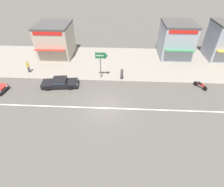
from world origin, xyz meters
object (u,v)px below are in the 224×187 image
(sedan_black_0, at_px, (60,83))
(pedestrian_mid_kerb, at_px, (122,73))
(motorcycle_1, at_px, (201,85))
(pedestrian_near_clock, at_px, (28,66))
(arrow_signboard, at_px, (105,57))
(shopfront_far_kios, at_px, (176,40))
(shopfront_corner_warung, at_px, (56,40))

(sedan_black_0, distance_m, pedestrian_mid_kerb, 7.60)
(motorcycle_1, bearing_deg, pedestrian_near_clock, 173.90)
(motorcycle_1, height_order, arrow_signboard, arrow_signboard)
(sedan_black_0, height_order, arrow_signboard, arrow_signboard)
(pedestrian_near_clock, bearing_deg, motorcycle_1, -6.10)
(motorcycle_1, bearing_deg, shopfront_far_kios, 99.82)
(motorcycle_1, bearing_deg, arrow_signboard, 173.01)
(pedestrian_near_clock, bearing_deg, arrow_signboard, -5.11)
(arrow_signboard, xyz_separation_m, pedestrian_near_clock, (-10.32, 0.92, -2.03))
(motorcycle_1, relative_size, pedestrian_near_clock, 0.91)
(sedan_black_0, distance_m, motorcycle_1, 16.77)
(sedan_black_0, relative_size, arrow_signboard, 1.26)
(shopfront_corner_warung, bearing_deg, shopfront_far_kios, 1.85)
(pedestrian_near_clock, bearing_deg, shopfront_corner_warung, 66.44)
(sedan_black_0, xyz_separation_m, pedestrian_mid_kerb, (7.38, 1.71, 0.53))
(motorcycle_1, distance_m, pedestrian_mid_kerb, 9.49)
(shopfront_corner_warung, bearing_deg, sedan_black_0, -71.95)
(arrow_signboard, xyz_separation_m, shopfront_corner_warung, (-7.97, 6.32, -0.58))
(arrow_signboard, distance_m, pedestrian_mid_kerb, 2.94)
(sedan_black_0, distance_m, shopfront_corner_warung, 8.85)
(arrow_signboard, height_order, pedestrian_near_clock, arrow_signboard)
(pedestrian_near_clock, distance_m, shopfront_far_kios, 21.27)
(sedan_black_0, xyz_separation_m, shopfront_far_kios, (15.33, 8.78, 2.13))
(pedestrian_mid_kerb, bearing_deg, motorcycle_1, -7.54)
(pedestrian_mid_kerb, bearing_deg, sedan_black_0, -166.95)
(pedestrian_mid_kerb, bearing_deg, shopfront_far_kios, 41.64)
(sedan_black_0, bearing_deg, motorcycle_1, 1.60)
(pedestrian_near_clock, bearing_deg, sedan_black_0, -29.12)
(arrow_signboard, distance_m, shopfront_corner_warung, 10.19)
(sedan_black_0, bearing_deg, shopfront_corner_warung, 108.05)
(motorcycle_1, bearing_deg, sedan_black_0, -178.40)
(sedan_black_0, height_order, pedestrian_near_clock, pedestrian_near_clock)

